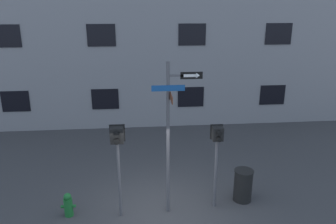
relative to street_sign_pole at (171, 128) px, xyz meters
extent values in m
plane|color=#38383A|center=(-0.34, -0.20, -2.52)|extent=(60.00, 60.00, 0.00)
cube|color=black|center=(-6.34, 6.82, -1.08)|extent=(1.23, 0.03, 0.96)
cube|color=black|center=(-2.34, 6.82, -1.08)|extent=(1.23, 0.03, 0.96)
cube|color=black|center=(1.66, 6.82, -1.08)|extent=(1.23, 0.03, 0.96)
cube|color=black|center=(5.66, 6.82, -1.08)|extent=(1.23, 0.03, 0.96)
cube|color=black|center=(-6.34, 6.82, 1.81)|extent=(1.23, 0.03, 0.96)
cube|color=black|center=(-2.34, 6.82, 1.81)|extent=(1.23, 0.03, 0.96)
cube|color=black|center=(1.66, 6.82, 1.81)|extent=(1.23, 0.03, 0.96)
cube|color=black|center=(5.66, 6.82, 1.81)|extent=(1.23, 0.03, 0.96)
cylinder|color=#4C4C51|center=(-0.07, 0.01, -0.39)|extent=(0.09, 0.09, 4.25)
cube|color=#4C4C51|center=(0.22, 0.01, 1.37)|extent=(0.59, 0.05, 0.05)
cube|color=#14478C|center=(-0.07, -0.05, 1.07)|extent=(0.84, 0.02, 0.15)
cube|color=brown|center=(-0.01, 0.01, 0.86)|extent=(0.02, 1.00, 0.18)
cube|color=black|center=(0.51, -0.01, 1.37)|extent=(0.56, 0.02, 0.18)
cube|color=white|center=(0.47, -0.02, 1.37)|extent=(0.32, 0.01, 0.07)
cone|color=white|center=(0.67, -0.02, 1.37)|extent=(0.10, 0.14, 0.14)
cylinder|color=#4C4C51|center=(-1.39, -0.09, -1.42)|extent=(0.08, 0.08, 2.20)
cube|color=black|center=(-1.39, -0.09, -0.11)|extent=(0.34, 0.26, 0.41)
cube|color=black|center=(-1.39, 0.05, -0.11)|extent=(0.40, 0.02, 0.47)
cylinder|color=black|center=(-1.39, -0.28, -0.02)|extent=(0.14, 0.12, 0.14)
cylinder|color=black|center=(-1.39, -0.28, -0.21)|extent=(0.14, 0.12, 0.14)
cylinder|color=#EA4C14|center=(-1.39, -0.23, -0.02)|extent=(0.12, 0.01, 0.12)
cylinder|color=#4C4C51|center=(1.28, 0.10, -1.48)|extent=(0.08, 0.08, 2.08)
cube|color=black|center=(1.28, 0.10, -0.25)|extent=(0.28, 0.26, 0.37)
cube|color=black|center=(1.28, 0.24, -0.25)|extent=(0.34, 0.02, 0.43)
cylinder|color=black|center=(1.28, -0.09, -0.17)|extent=(0.13, 0.12, 0.13)
cylinder|color=black|center=(1.28, -0.09, -0.34)|extent=(0.13, 0.12, 0.13)
cylinder|color=#EA4C14|center=(1.28, -0.03, -0.17)|extent=(0.10, 0.01, 0.10)
cylinder|color=#196028|center=(-2.83, 0.04, -2.25)|extent=(0.24, 0.24, 0.53)
sphere|color=#196028|center=(-2.83, 0.04, -1.92)|extent=(0.20, 0.20, 0.20)
cylinder|color=#196028|center=(-2.99, 0.04, -2.23)|extent=(0.08, 0.08, 0.08)
cylinder|color=#196028|center=(-2.67, 0.04, -2.23)|extent=(0.08, 0.08, 0.08)
cylinder|color=black|center=(2.19, 0.34, -2.05)|extent=(0.54, 0.54, 0.94)
cylinder|color=black|center=(2.19, 0.34, -1.56)|extent=(0.57, 0.57, 0.04)
camera|label=1|loc=(-0.83, -7.94, 3.02)|focal=35.00mm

